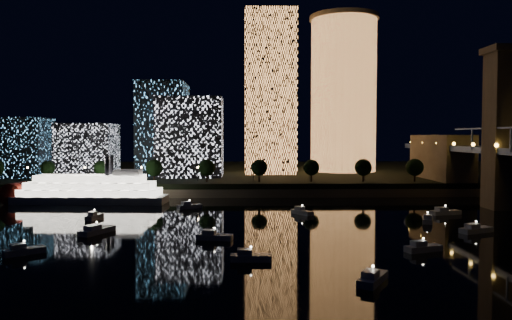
{
  "coord_description": "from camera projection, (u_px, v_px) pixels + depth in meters",
  "views": [
    {
      "loc": [
        -16.63,
        -101.87,
        22.67
      ],
      "look_at": [
        -12.2,
        55.0,
        15.02
      ],
      "focal_mm": 35.0,
      "sensor_mm": 36.0,
      "label": 1
    }
  ],
  "objects": [
    {
      "name": "ground",
      "position": [
        322.0,
        245.0,
        103.28
      ],
      "size": [
        520.0,
        520.0,
        0.0
      ],
      "primitive_type": "plane",
      "color": "black",
      "rests_on": "ground"
    },
    {
      "name": "esplanade_trees",
      "position": [
        214.0,
        168.0,
        189.87
      ],
      "size": [
        166.82,
        6.96,
        8.98
      ],
      "color": "black",
      "rests_on": "far_bank"
    },
    {
      "name": "tower_rectangular",
      "position": [
        270.0,
        93.0,
        234.8
      ],
      "size": [
        23.68,
        23.68,
        75.35
      ],
      "primitive_type": "cube",
      "color": "#EA934B",
      "rests_on": "far_bank"
    },
    {
      "name": "riverboat",
      "position": [
        84.0,
        191.0,
        167.67
      ],
      "size": [
        54.83,
        14.55,
        16.34
      ],
      "color": "silver",
      "rests_on": "ground"
    },
    {
      "name": "motorboats",
      "position": [
        285.0,
        229.0,
        117.22
      ],
      "size": [
        108.64,
        86.97,
        2.78
      ],
      "color": "silver",
      "rests_on": "ground"
    },
    {
      "name": "street_lamps",
      "position": [
        198.0,
        170.0,
        195.74
      ],
      "size": [
        132.7,
        0.7,
        5.65
      ],
      "color": "black",
      "rests_on": "far_bank"
    },
    {
      "name": "seawall",
      "position": [
        287.0,
        193.0,
        185.08
      ],
      "size": [
        420.0,
        6.0,
        3.0
      ],
      "primitive_type": "cube",
      "color": "#6B5E4C",
      "rests_on": "ground"
    },
    {
      "name": "far_bank",
      "position": [
        273.0,
        174.0,
        262.91
      ],
      "size": [
        420.0,
        160.0,
        5.0
      ],
      "primitive_type": "cube",
      "color": "black",
      "rests_on": "ground"
    },
    {
      "name": "tower_cylindrical",
      "position": [
        343.0,
        94.0,
        247.39
      ],
      "size": [
        34.0,
        34.0,
        76.56
      ],
      "color": "#EA934B",
      "rests_on": "far_bank"
    },
    {
      "name": "midrise_blocks",
      "position": [
        141.0,
        138.0,
        217.27
      ],
      "size": [
        93.54,
        27.89,
        40.81
      ],
      "color": "silver",
      "rests_on": "far_bank"
    }
  ]
}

